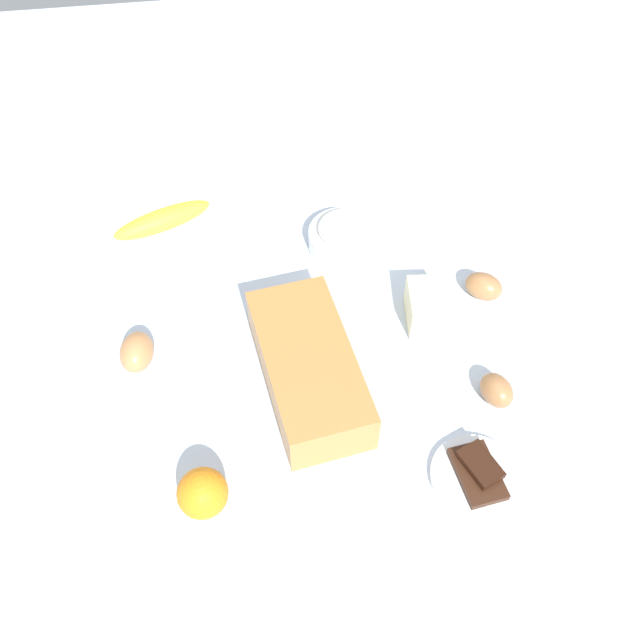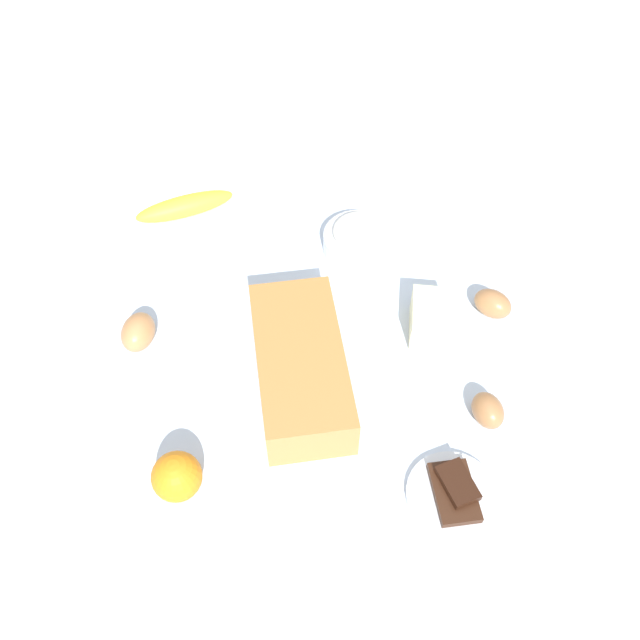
{
  "view_description": "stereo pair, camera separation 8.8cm",
  "coord_description": "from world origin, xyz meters",
  "px_view_note": "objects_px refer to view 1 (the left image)",
  "views": [
    {
      "loc": [
        -0.64,
        0.1,
        0.87
      ],
      "look_at": [
        0.0,
        0.0,
        0.04
      ],
      "focal_mm": 36.74,
      "sensor_mm": 36.0,
      "label": 1
    },
    {
      "loc": [
        -0.65,
        0.01,
        0.87
      ],
      "look_at": [
        0.0,
        0.0,
        0.04
      ],
      "focal_mm": 36.74,
      "sensor_mm": 36.0,
      "label": 2
    }
  ],
  "objects_px": {
    "butter_block": "(427,307)",
    "egg_loose": "(484,286)",
    "chocolate_plate": "(477,475)",
    "loaf_pan": "(309,367)",
    "egg_near_butter": "(496,390)",
    "egg_beside_bowl": "(137,352)",
    "orange_fruit": "(203,493)",
    "flour_bowl": "(345,235)",
    "banana": "(163,220)"
  },
  "relations": [
    {
      "from": "butter_block",
      "to": "egg_loose",
      "type": "relative_size",
      "value": 1.39
    },
    {
      "from": "butter_block",
      "to": "chocolate_plate",
      "type": "bearing_deg",
      "value": -179.93
    },
    {
      "from": "loaf_pan",
      "to": "egg_loose",
      "type": "distance_m",
      "value": 0.35
    },
    {
      "from": "egg_near_butter",
      "to": "egg_beside_bowl",
      "type": "height_order",
      "value": "egg_beside_bowl"
    },
    {
      "from": "orange_fruit",
      "to": "egg_beside_bowl",
      "type": "relative_size",
      "value": 0.98
    },
    {
      "from": "flour_bowl",
      "to": "egg_beside_bowl",
      "type": "relative_size",
      "value": 1.87
    },
    {
      "from": "flour_bowl",
      "to": "orange_fruit",
      "type": "distance_m",
      "value": 0.54
    },
    {
      "from": "orange_fruit",
      "to": "egg_loose",
      "type": "xyz_separation_m",
      "value": [
        0.31,
        -0.49,
        -0.01
      ]
    },
    {
      "from": "egg_loose",
      "to": "chocolate_plate",
      "type": "xyz_separation_m",
      "value": [
        -0.33,
        0.11,
        -0.01
      ]
    },
    {
      "from": "orange_fruit",
      "to": "butter_block",
      "type": "height_order",
      "value": "orange_fruit"
    },
    {
      "from": "egg_near_butter",
      "to": "orange_fruit",
      "type": "bearing_deg",
      "value": 103.33
    },
    {
      "from": "egg_near_butter",
      "to": "chocolate_plate",
      "type": "height_order",
      "value": "egg_near_butter"
    },
    {
      "from": "banana",
      "to": "egg_near_butter",
      "type": "distance_m",
      "value": 0.68
    },
    {
      "from": "flour_bowl",
      "to": "butter_block",
      "type": "xyz_separation_m",
      "value": [
        -0.19,
        -0.11,
        0.0
      ]
    },
    {
      "from": "banana",
      "to": "orange_fruit",
      "type": "relative_size",
      "value": 2.72
    },
    {
      "from": "flour_bowl",
      "to": "egg_near_butter",
      "type": "relative_size",
      "value": 2.25
    },
    {
      "from": "egg_near_butter",
      "to": "egg_loose",
      "type": "relative_size",
      "value": 0.92
    },
    {
      "from": "butter_block",
      "to": "egg_near_butter",
      "type": "bearing_deg",
      "value": -158.56
    },
    {
      "from": "flour_bowl",
      "to": "chocolate_plate",
      "type": "distance_m",
      "value": 0.49
    },
    {
      "from": "banana",
      "to": "egg_near_butter",
      "type": "relative_size",
      "value": 3.2
    },
    {
      "from": "orange_fruit",
      "to": "chocolate_plate",
      "type": "relative_size",
      "value": 0.54
    },
    {
      "from": "egg_near_butter",
      "to": "flour_bowl",
      "type": "bearing_deg",
      "value": 25.89
    },
    {
      "from": "orange_fruit",
      "to": "egg_beside_bowl",
      "type": "distance_m",
      "value": 0.27
    },
    {
      "from": "flour_bowl",
      "to": "chocolate_plate",
      "type": "height_order",
      "value": "flour_bowl"
    },
    {
      "from": "egg_beside_bowl",
      "to": "egg_loose",
      "type": "xyz_separation_m",
      "value": [
        0.05,
        -0.58,
        -0.0
      ]
    },
    {
      "from": "egg_beside_bowl",
      "to": "chocolate_plate",
      "type": "bearing_deg",
      "value": -119.92
    },
    {
      "from": "chocolate_plate",
      "to": "loaf_pan",
      "type": "bearing_deg",
      "value": 47.41
    },
    {
      "from": "loaf_pan",
      "to": "egg_beside_bowl",
      "type": "xyz_separation_m",
      "value": [
        0.08,
        0.26,
        -0.02
      ]
    },
    {
      "from": "orange_fruit",
      "to": "loaf_pan",
      "type": "bearing_deg",
      "value": -43.51
    },
    {
      "from": "loaf_pan",
      "to": "chocolate_plate",
      "type": "height_order",
      "value": "loaf_pan"
    },
    {
      "from": "flour_bowl",
      "to": "chocolate_plate",
      "type": "xyz_separation_m",
      "value": [
        -0.48,
        -0.11,
        -0.02
      ]
    },
    {
      "from": "butter_block",
      "to": "egg_beside_bowl",
      "type": "distance_m",
      "value": 0.48
    },
    {
      "from": "flour_bowl",
      "to": "banana",
      "type": "distance_m",
      "value": 0.35
    },
    {
      "from": "banana",
      "to": "egg_loose",
      "type": "relative_size",
      "value": 2.93
    },
    {
      "from": "loaf_pan",
      "to": "chocolate_plate",
      "type": "distance_m",
      "value": 0.29
    },
    {
      "from": "egg_near_butter",
      "to": "egg_beside_bowl",
      "type": "bearing_deg",
      "value": 74.53
    },
    {
      "from": "flour_bowl",
      "to": "egg_loose",
      "type": "relative_size",
      "value": 2.06
    },
    {
      "from": "orange_fruit",
      "to": "banana",
      "type": "bearing_deg",
      "value": 5.73
    },
    {
      "from": "orange_fruit",
      "to": "egg_near_butter",
      "type": "bearing_deg",
      "value": -76.67
    },
    {
      "from": "loaf_pan",
      "to": "egg_loose",
      "type": "bearing_deg",
      "value": -75.34
    },
    {
      "from": "egg_loose",
      "to": "egg_near_butter",
      "type": "bearing_deg",
      "value": 168.09
    },
    {
      "from": "loaf_pan",
      "to": "chocolate_plate",
      "type": "xyz_separation_m",
      "value": [
        -0.2,
        -0.21,
        -0.03
      ]
    },
    {
      "from": "loaf_pan",
      "to": "banana",
      "type": "bearing_deg",
      "value": 22.39
    },
    {
      "from": "orange_fruit",
      "to": "egg_loose",
      "type": "bearing_deg",
      "value": -57.63
    },
    {
      "from": "butter_block",
      "to": "egg_beside_bowl",
      "type": "height_order",
      "value": "butter_block"
    },
    {
      "from": "butter_block",
      "to": "egg_loose",
      "type": "distance_m",
      "value": 0.12
    },
    {
      "from": "loaf_pan",
      "to": "flour_bowl",
      "type": "relative_size",
      "value": 2.21
    },
    {
      "from": "egg_loose",
      "to": "egg_beside_bowl",
      "type": "bearing_deg",
      "value": 95.34
    },
    {
      "from": "loaf_pan",
      "to": "orange_fruit",
      "type": "distance_m",
      "value": 0.24
    },
    {
      "from": "egg_loose",
      "to": "chocolate_plate",
      "type": "height_order",
      "value": "egg_loose"
    }
  ]
}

